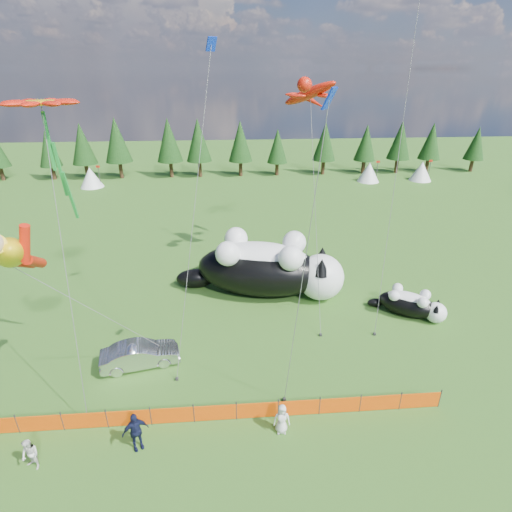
{
  "coord_description": "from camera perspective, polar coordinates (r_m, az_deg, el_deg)",
  "views": [
    {
      "loc": [
        0.84,
        -16.99,
        15.22
      ],
      "look_at": [
        2.48,
        4.0,
        5.32
      ],
      "focal_mm": 28.0,
      "sensor_mm": 36.0,
      "label": 1
    }
  ],
  "objects": [
    {
      "name": "flower_kite",
      "position": [
        19.47,
        -28.29,
        18.21
      ],
      "size": [
        3.17,
        5.46,
        14.35
      ],
      "color": "red",
      "rests_on": "ground"
    },
    {
      "name": "cat_large",
      "position": [
        29.02,
        1.7,
        -1.6
      ],
      "size": [
        12.36,
        6.51,
        4.52
      ],
      "rotation": [
        0.0,
        0.0,
        -0.24
      ],
      "color": "black",
      "rests_on": "ground"
    },
    {
      "name": "diamond_kite_a",
      "position": [
        21.35,
        -6.77,
        24.89
      ],
      "size": [
        3.03,
        5.15,
        17.25
      ],
      "color": "#0B2AB3",
      "rests_on": "ground"
    },
    {
      "name": "spectator_e",
      "position": [
        19.65,
        3.7,
        -22.2
      ],
      "size": [
        0.78,
        0.53,
        1.55
      ],
      "primitive_type": "imported",
      "rotation": [
        0.0,
        0.0,
        -0.04
      ],
      "color": "silver",
      "rests_on": "ground"
    },
    {
      "name": "tree_line",
      "position": [
        63.01,
        -5.33,
        14.83
      ],
      "size": [
        90.0,
        4.0,
        8.0
      ],
      "primitive_type": null,
      "color": "black",
      "rests_on": "ground"
    },
    {
      "name": "festival_tents",
      "position": [
        59.52,
        5.61,
        11.64
      ],
      "size": [
        50.0,
        3.2,
        2.8
      ],
      "primitive_type": null,
      "color": "white",
      "rests_on": "ground"
    },
    {
      "name": "diamond_kite_c",
      "position": [
        14.85,
        10.07,
        18.99
      ],
      "size": [
        1.44,
        1.27,
        15.09
      ],
      "color": "#0B2AB3",
      "rests_on": "ground"
    },
    {
      "name": "spectator_c",
      "position": [
        19.6,
        -16.84,
        -22.87
      ],
      "size": [
        1.28,
        1.01,
        1.95
      ],
      "primitive_type": "imported",
      "rotation": [
        0.0,
        0.0,
        0.43
      ],
      "color": "#131734",
      "rests_on": "ground"
    },
    {
      "name": "spectator_b",
      "position": [
        20.64,
        -29.56,
        -23.48
      ],
      "size": [
        0.87,
        0.76,
        1.54
      ],
      "primitive_type": "imported",
      "rotation": [
        0.0,
        0.0,
        -0.52
      ],
      "color": "silver",
      "rests_on": "ground"
    },
    {
      "name": "safety_fence",
      "position": [
        20.33,
        -5.84,
        -21.38
      ],
      "size": [
        22.06,
        0.06,
        1.1
      ],
      "color": "#262626",
      "rests_on": "ground"
    },
    {
      "name": "superhero_kite",
      "position": [
        19.37,
        -31.73,
        0.39
      ],
      "size": [
        8.23,
        6.16,
        11.26
      ],
      "color": "gold",
      "rests_on": "ground"
    },
    {
      "name": "cat_small",
      "position": [
        28.98,
        21.28,
        -6.38
      ],
      "size": [
        4.6,
        3.64,
        1.87
      ],
      "rotation": [
        0.0,
        0.0,
        -0.58
      ],
      "color": "black",
      "rests_on": "ground"
    },
    {
      "name": "ground",
      "position": [
        22.83,
        -5.67,
        -16.78
      ],
      "size": [
        160.0,
        160.0,
        0.0
      ],
      "primitive_type": "plane",
      "color": "#0D3609",
      "rests_on": "ground"
    },
    {
      "name": "car",
      "position": [
        23.92,
        -16.23,
        -13.38
      ],
      "size": [
        4.51,
        2.38,
        1.41
      ],
      "primitive_type": "imported",
      "rotation": [
        0.0,
        0.0,
        1.79
      ],
      "color": "silver",
      "rests_on": "ground"
    },
    {
      "name": "gecko_kite",
      "position": [
        30.92,
        7.6,
        22.02
      ],
      "size": [
        6.81,
        13.69,
        16.84
      ],
      "color": "red",
      "rests_on": "ground"
    }
  ]
}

